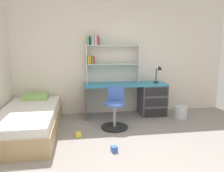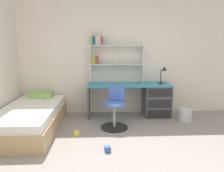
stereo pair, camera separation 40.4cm
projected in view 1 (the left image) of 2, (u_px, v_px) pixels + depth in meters
The scene contains 9 objects.
room_shell at pixel (51, 60), 3.39m from camera, with size 5.45×6.31×2.68m.
desk at pixel (146, 97), 4.93m from camera, with size 1.83×0.56×0.74m.
bookshelf_hutch at pixel (105, 54), 4.77m from camera, with size 1.19×0.22×1.06m.
desk_lamp at pixel (159, 72), 4.83m from camera, with size 0.20×0.17×0.38m.
swivel_chair at pixel (115, 112), 4.14m from camera, with size 0.52×0.52×0.80m.
bed_platform at pixel (29, 121), 3.89m from camera, with size 1.01×2.06×0.57m.
waste_bin at pixel (181, 112), 4.71m from camera, with size 0.29×0.29×0.26m, color silver.
toy_block_yellow_0 at pixel (78, 134), 3.74m from camera, with size 0.09×0.09×0.09m, color gold.
toy_block_blue_2 at pixel (114, 149), 3.21m from camera, with size 0.09×0.09×0.09m, color #3860B7.
Camera 1 is at (-0.76, -2.27, 1.55)m, focal length 34.45 mm.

